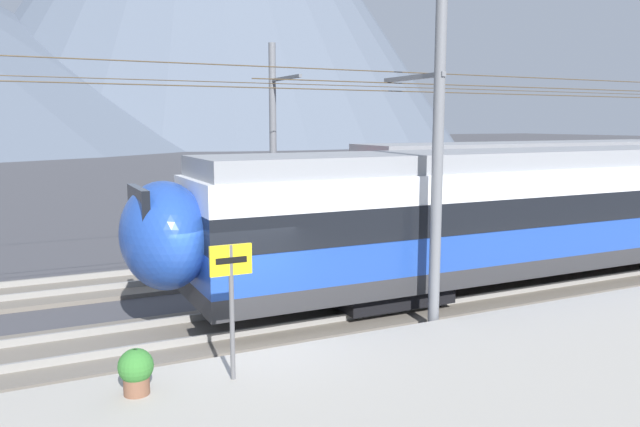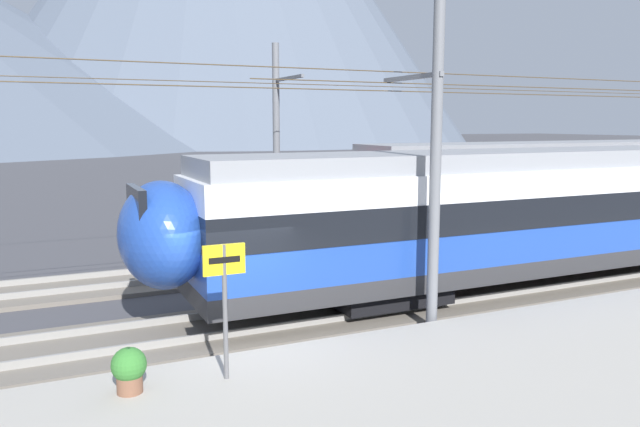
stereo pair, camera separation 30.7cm
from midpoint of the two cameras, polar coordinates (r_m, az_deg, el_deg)
ground_plane at (r=12.89m, az=-7.20°, el=-12.53°), size 400.00×400.00×0.00m
track_near at (r=14.04m, az=-8.84°, el=-10.50°), size 120.00×3.00×0.28m
track_far at (r=18.83m, az=-13.14°, el=-5.76°), size 120.00×3.00×0.28m
train_near_platform at (r=19.70m, az=24.16°, el=0.73°), size 26.12×2.85×4.27m
train_far_track at (r=27.76m, az=24.81°, el=2.68°), size 24.51×2.85×4.27m
catenary_mast_mid at (r=13.54m, az=10.79°, el=5.00°), size 48.28×2.27×7.26m
catenary_mast_far_side at (r=21.41m, az=-3.42°, el=6.42°), size 48.28×2.49×7.24m
platform_sign at (r=10.25m, az=-7.90°, el=-6.14°), size 0.70×0.08×2.27m
potted_plant_platform_edge at (r=10.42m, az=-16.28°, el=-13.39°), size 0.55×0.55×0.73m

